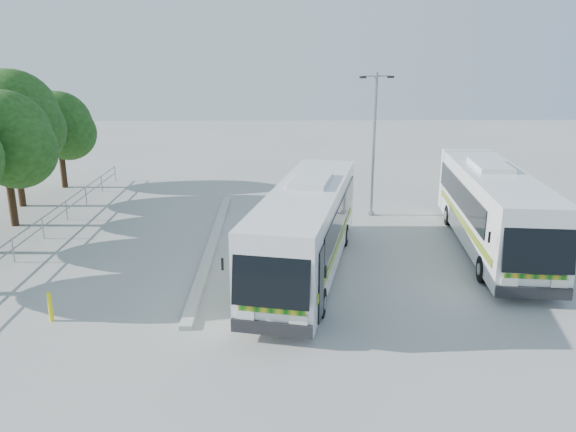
{
  "coord_description": "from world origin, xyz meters",
  "views": [
    {
      "loc": [
        0.4,
        -21.31,
        7.98
      ],
      "look_at": [
        0.97,
        1.13,
        1.52
      ],
      "focal_mm": 35.0,
      "sensor_mm": 36.0,
      "label": 1
    }
  ],
  "objects_px": {
    "bollard": "(50,307)",
    "tree_far_d": "(13,117)",
    "tree_far_e": "(59,125)",
    "lamppost": "(374,139)",
    "coach_adjacent": "(492,207)",
    "tree_far_c": "(5,138)",
    "coach_main": "(307,227)"
  },
  "relations": [
    {
      "from": "coach_adjacent",
      "to": "lamppost",
      "type": "xyz_separation_m",
      "value": [
        -4.15,
        5.31,
        2.13
      ]
    },
    {
      "from": "coach_main",
      "to": "bollard",
      "type": "height_order",
      "value": "coach_main"
    },
    {
      "from": "tree_far_d",
      "to": "coach_adjacent",
      "type": "relative_size",
      "value": 0.6
    },
    {
      "from": "tree_far_e",
      "to": "lamppost",
      "type": "relative_size",
      "value": 0.83
    },
    {
      "from": "coach_adjacent",
      "to": "lamppost",
      "type": "height_order",
      "value": "lamppost"
    },
    {
      "from": "tree_far_e",
      "to": "coach_adjacent",
      "type": "relative_size",
      "value": 0.48
    },
    {
      "from": "lamppost",
      "to": "tree_far_c",
      "type": "bearing_deg",
      "value": 172.78
    },
    {
      "from": "tree_far_e",
      "to": "coach_main",
      "type": "xyz_separation_m",
      "value": [
        14.24,
        -14.59,
        -2.09
      ]
    },
    {
      "from": "coach_adjacent",
      "to": "coach_main",
      "type": "bearing_deg",
      "value": -155.65
    },
    {
      "from": "tree_far_d",
      "to": "coach_main",
      "type": "distance_m",
      "value": 18.26
    },
    {
      "from": "tree_far_c",
      "to": "bollard",
      "type": "distance_m",
      "value": 12.33
    },
    {
      "from": "coach_main",
      "to": "lamppost",
      "type": "height_order",
      "value": "lamppost"
    },
    {
      "from": "tree_far_c",
      "to": "coach_main",
      "type": "height_order",
      "value": "tree_far_c"
    },
    {
      "from": "bollard",
      "to": "tree_far_d",
      "type": "bearing_deg",
      "value": 115.7
    },
    {
      "from": "tree_far_c",
      "to": "coach_adjacent",
      "type": "relative_size",
      "value": 0.53
    },
    {
      "from": "bollard",
      "to": "lamppost",
      "type": "bearing_deg",
      "value": 44.37
    },
    {
      "from": "tree_far_d",
      "to": "coach_main",
      "type": "relative_size",
      "value": 0.61
    },
    {
      "from": "tree_far_c",
      "to": "lamppost",
      "type": "xyz_separation_m",
      "value": [
        17.53,
        1.37,
        -0.3
      ]
    },
    {
      "from": "coach_main",
      "to": "lamppost",
      "type": "bearing_deg",
      "value": 77.01
    },
    {
      "from": "tree_far_e",
      "to": "lamppost",
      "type": "height_order",
      "value": "lamppost"
    },
    {
      "from": "tree_far_d",
      "to": "coach_main",
      "type": "height_order",
      "value": "tree_far_d"
    },
    {
      "from": "tree_far_e",
      "to": "tree_far_c",
      "type": "bearing_deg",
      "value": -86.46
    },
    {
      "from": "tree_far_c",
      "to": "tree_far_e",
      "type": "xyz_separation_m",
      "value": [
        -0.51,
        8.2,
        -0.37
      ]
    },
    {
      "from": "tree_far_c",
      "to": "coach_adjacent",
      "type": "height_order",
      "value": "tree_far_c"
    },
    {
      "from": "tree_far_c",
      "to": "lamppost",
      "type": "distance_m",
      "value": 17.59
    },
    {
      "from": "tree_far_d",
      "to": "lamppost",
      "type": "bearing_deg",
      "value": -7.09
    },
    {
      "from": "coach_main",
      "to": "tree_far_c",
      "type": "bearing_deg",
      "value": 168.14
    },
    {
      "from": "tree_far_e",
      "to": "bollard",
      "type": "bearing_deg",
      "value": -71.86
    },
    {
      "from": "coach_main",
      "to": "bollard",
      "type": "xyz_separation_m",
      "value": [
        -8.17,
        -3.94,
        -1.32
      ]
    },
    {
      "from": "tree_far_e",
      "to": "lamppost",
      "type": "distance_m",
      "value": 19.29
    },
    {
      "from": "tree_far_d",
      "to": "lamppost",
      "type": "height_order",
      "value": "tree_far_d"
    },
    {
      "from": "tree_far_d",
      "to": "tree_far_e",
      "type": "relative_size",
      "value": 1.24
    }
  ]
}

